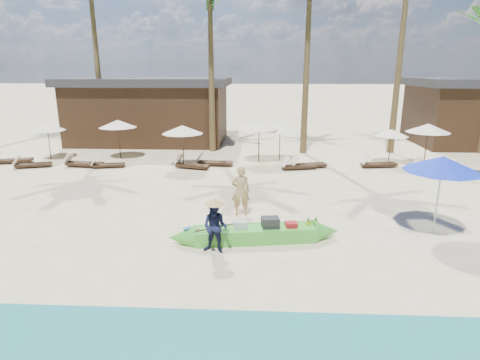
{
  "coord_description": "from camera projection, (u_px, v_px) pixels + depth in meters",
  "views": [
    {
      "loc": [
        -0.46,
        -9.89,
        4.96
      ],
      "look_at": [
        -1.06,
        2.0,
        1.61
      ],
      "focal_mm": 30.0,
      "sensor_mm": 36.0,
      "label": 1
    }
  ],
  "objects": [
    {
      "name": "ground",
      "position": [
        275.0,
        258.0,
        10.83
      ],
      "size": [
        240.0,
        240.0,
        0.0
      ],
      "primitive_type": "plane",
      "color": "#FDE6BB",
      "rests_on": "ground"
    },
    {
      "name": "green_canoe",
      "position": [
        255.0,
        233.0,
        11.82
      ],
      "size": [
        5.65,
        1.27,
        0.72
      ],
      "rotation": [
        0.0,
        0.0,
        0.15
      ],
      "color": "green",
      "rests_on": "ground"
    },
    {
      "name": "tourist",
      "position": [
        241.0,
        191.0,
        13.75
      ],
      "size": [
        0.67,
        0.47,
        1.76
      ],
      "primitive_type": "imported",
      "rotation": [
        0.0,
        0.0,
        3.22
      ],
      "color": "tan",
      "rests_on": "ground"
    },
    {
      "name": "vendor_green",
      "position": [
        215.0,
        227.0,
        10.99
      ],
      "size": [
        0.81,
        0.69,
        1.46
      ],
      "primitive_type": "imported",
      "rotation": [
        0.0,
        0.0,
        -0.21
      ],
      "color": "#161C3E",
      "rests_on": "ground"
    },
    {
      "name": "blue_umbrella",
      "position": [
        442.0,
        164.0,
        11.9
      ],
      "size": [
        2.27,
        2.27,
        2.44
      ],
      "color": "#99999E",
      "rests_on": "ground"
    },
    {
      "name": "resort_parasol_2",
      "position": [
        47.0,
        127.0,
        22.12
      ],
      "size": [
        1.93,
        1.93,
        1.99
      ],
      "color": "#342115",
      "rests_on": "ground"
    },
    {
      "name": "lounger_2_left",
      "position": [
        12.0,
        159.0,
        21.49
      ],
      "size": [
        1.94,
        1.12,
        0.63
      ],
      "rotation": [
        0.0,
        0.0,
        0.32
      ],
      "color": "#342115",
      "rests_on": "ground"
    },
    {
      "name": "resort_parasol_3",
      "position": [
        118.0,
        124.0,
        22.31
      ],
      "size": [
        2.09,
        2.09,
        2.16
      ],
      "color": "#342115",
      "rests_on": "ground"
    },
    {
      "name": "lounger_3_left",
      "position": [
        30.0,
        164.0,
        20.56
      ],
      "size": [
        1.87,
        1.07,
        0.61
      ],
      "rotation": [
        0.0,
        0.0,
        0.31
      ],
      "color": "#342115",
      "rests_on": "ground"
    },
    {
      "name": "lounger_3_right",
      "position": [
        82.0,
        163.0,
        20.72
      ],
      "size": [
        2.03,
        0.85,
        0.67
      ],
      "rotation": [
        0.0,
        0.0,
        -0.13
      ],
      "color": "#342115",
      "rests_on": "ground"
    },
    {
      "name": "resort_parasol_4",
      "position": [
        182.0,
        130.0,
        20.16
      ],
      "size": [
        2.1,
        2.1,
        2.16
      ],
      "color": "#342115",
      "rests_on": "ground"
    },
    {
      "name": "lounger_4_left",
      "position": [
        106.0,
        164.0,
        20.53
      ],
      "size": [
        1.72,
        0.87,
        0.56
      ],
      "rotation": [
        0.0,
        0.0,
        0.23
      ],
      "color": "#342115",
      "rests_on": "ground"
    },
    {
      "name": "lounger_4_right",
      "position": [
        190.0,
        164.0,
        20.39
      ],
      "size": [
        1.89,
        1.03,
        0.61
      ],
      "rotation": [
        0.0,
        0.0,
        -0.28
      ],
      "color": "#342115",
      "rests_on": "ground"
    },
    {
      "name": "resort_parasol_5",
      "position": [
        259.0,
        125.0,
        21.35
      ],
      "size": [
        2.17,
        2.17,
        2.24
      ],
      "color": "#342115",
      "rests_on": "ground"
    },
    {
      "name": "lounger_5_left",
      "position": [
        213.0,
        162.0,
        20.96
      ],
      "size": [
        1.95,
        0.72,
        0.65
      ],
      "rotation": [
        0.0,
        0.0,
        -0.07
      ],
      "color": "#342115",
      "rests_on": "ground"
    },
    {
      "name": "resort_parasol_6",
      "position": [
        280.0,
        127.0,
        21.62
      ],
      "size": [
        2.01,
        2.01,
        2.07
      ],
      "color": "#342115",
      "rests_on": "ground"
    },
    {
      "name": "lounger_6_left",
      "position": [
        296.0,
        166.0,
        20.18
      ],
      "size": [
        1.82,
        0.92,
        0.59
      ],
      "rotation": [
        0.0,
        0.0,
        0.23
      ],
      "color": "#342115",
      "rests_on": "ground"
    },
    {
      "name": "lounger_6_right",
      "position": [
        306.0,
        164.0,
        20.46
      ],
      "size": [
        1.94,
        1.04,
        0.63
      ],
      "rotation": [
        0.0,
        0.0,
        0.27
      ],
      "color": "#342115",
      "rests_on": "ground"
    },
    {
      "name": "resort_parasol_7",
      "position": [
        391.0,
        133.0,
        20.96
      ],
      "size": [
        1.8,
        1.8,
        1.85
      ],
      "color": "#342115",
      "rests_on": "ground"
    },
    {
      "name": "lounger_7_left",
      "position": [
        376.0,
        163.0,
        20.61
      ],
      "size": [
        1.94,
        0.84,
        0.64
      ],
      "rotation": [
        0.0,
        0.0,
        0.14
      ],
      "color": "#342115",
      "rests_on": "ground"
    },
    {
      "name": "lounger_7_right",
      "position": [
        430.0,
        167.0,
        19.82
      ],
      "size": [
        1.93,
        0.69,
        0.65
      ],
      "rotation": [
        0.0,
        0.0,
        0.06
      ],
      "color": "#342115",
      "rests_on": "ground"
    },
    {
      "name": "resort_parasol_8",
      "position": [
        428.0,
        128.0,
        20.19
      ],
      "size": [
        2.18,
        2.18,
        2.24
      ],
      "color": "#342115",
      "rests_on": "ground"
    },
    {
      "name": "lounger_8_left",
      "position": [
        470.0,
        171.0,
        19.06
      ],
      "size": [
        2.01,
        0.94,
        0.66
      ],
      "rotation": [
        0.0,
        0.0,
        -0.19
      ],
      "color": "#342115",
      "rests_on": "ground"
    },
    {
      "name": "palm_3",
      "position": [
        210.0,
        0.0,
        22.39
      ],
      "size": [
        2.08,
        2.08,
        10.52
      ],
      "color": "brown",
      "rests_on": "ground"
    },
    {
      "name": "pavilion_west",
      "position": [
        150.0,
        109.0,
        27.45
      ],
      "size": [
        10.8,
        6.6,
        4.3
      ],
      "color": "#342115",
      "rests_on": "ground"
    },
    {
      "name": "pavilion_east",
      "position": [
        480.0,
        111.0,
        26.39
      ],
      "size": [
        8.8,
        6.6,
        4.3
      ],
      "color": "#342115",
      "rests_on": "ground"
    }
  ]
}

